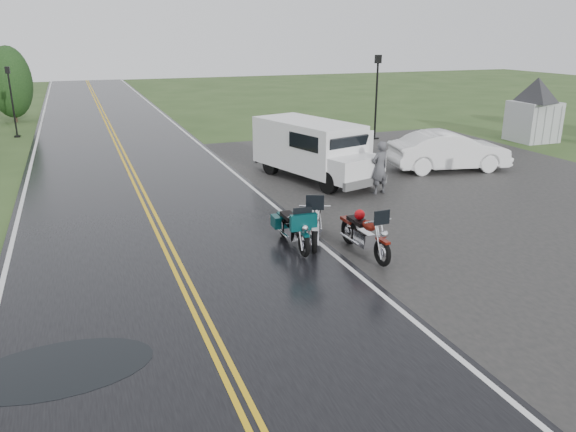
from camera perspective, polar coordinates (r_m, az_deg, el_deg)
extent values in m
plane|color=#2D471E|center=(11.80, -9.40, -8.99)|extent=(120.00, 120.00, 0.00)
cube|color=black|center=(21.12, -15.02, 2.96)|extent=(8.00, 100.00, 0.04)
cube|color=black|center=(20.75, 18.54, 2.35)|extent=(14.00, 24.00, 0.03)
imported|color=#4A4B4F|center=(19.47, 9.30, 4.78)|extent=(0.74, 0.56, 1.82)
imported|color=white|center=(23.53, 16.06, 6.30)|extent=(4.96, 2.50, 1.56)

